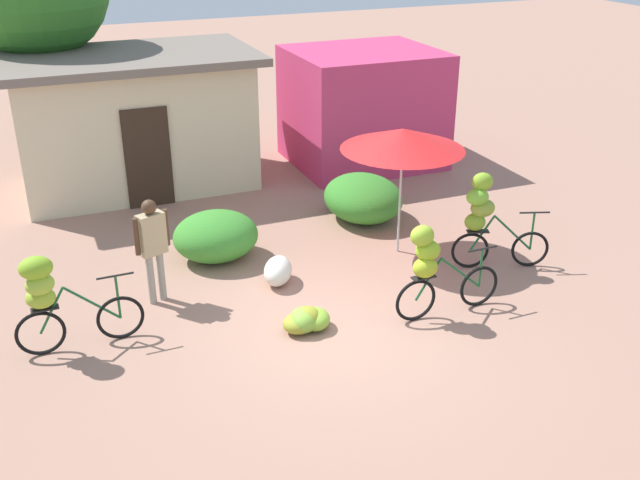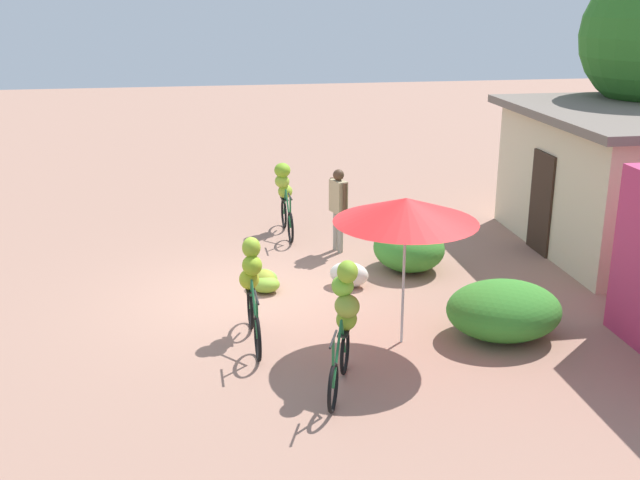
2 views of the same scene
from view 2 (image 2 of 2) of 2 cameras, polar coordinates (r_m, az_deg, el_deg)
The scene contains 11 objects.
ground_plane at distance 13.17m, azimuth -4.86°, elevation -4.26°, with size 60.00×60.00×0.00m, color #A37763.
building_low at distance 16.24m, azimuth 20.60°, elevation 4.20°, with size 5.13×3.22×2.79m.
hedge_bush_front_left at distance 14.38m, azimuth 6.60°, elevation -0.60°, with size 1.45×1.32×0.83m, color #3C8C2E.
hedge_bush_front_right at distance 11.88m, azimuth 13.46°, elevation -5.08°, with size 1.45×1.74×0.85m, color #38882C.
market_umbrella at distance 10.89m, azimuth 6.39°, elevation 2.22°, with size 2.07×2.07×2.22m.
bicycle_leftmost at distance 16.45m, azimuth -2.66°, elevation 3.62°, with size 1.72×0.44×1.47m.
bicycle_near_pile at distance 11.49m, azimuth -5.08°, elevation -3.19°, with size 1.75×0.36×1.49m.
bicycle_center_loaded at distance 10.11m, azimuth 1.81°, elevation -5.54°, with size 1.57×0.67×1.66m.
banana_pile_on_ground at distance 13.46m, azimuth -4.16°, elevation -3.01°, with size 0.83×0.64×0.35m.
produce_sack at distance 13.55m, azimuth 2.17°, elevation -2.56°, with size 0.70×0.44×0.44m, color silver.
person_vendor at distance 15.10m, azimuth 1.36°, elevation 2.86°, with size 0.55×0.33×1.67m.
Camera 2 is at (12.15, -0.87, 5.02)m, focal length 43.20 mm.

